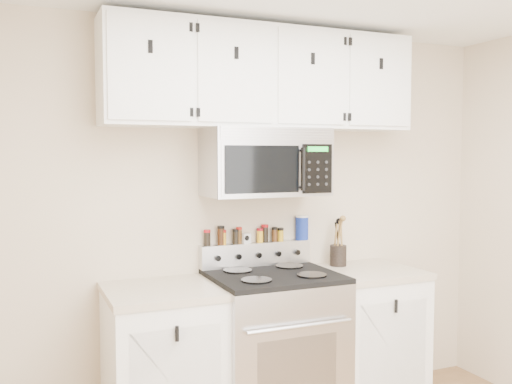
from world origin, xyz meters
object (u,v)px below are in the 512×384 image
Objects in this scene: utensil_crock at (338,254)px; salt_canister at (302,228)px; range at (274,348)px; microwave at (266,162)px.

utensil_crock is 1.99× the size of salt_canister.
utensil_crock is at bearing -22.35° from salt_canister.
salt_canister is at bearing 39.70° from range.
range is 3.37× the size of utensil_crock.
salt_canister is (0.34, 0.16, -0.45)m from microwave.
microwave is 2.33× the size of utensil_crock.
salt_canister reaches higher than utensil_crock.
microwave is at bearing -155.39° from salt_canister.
microwave is (0.00, 0.13, 1.14)m from range.
range is 0.79m from utensil_crock.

